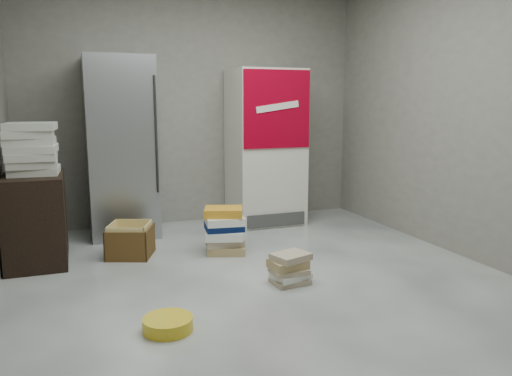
{
  "coord_description": "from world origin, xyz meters",
  "views": [
    {
      "loc": [
        -1.37,
        -3.36,
        1.43
      ],
      "look_at": [
        0.11,
        0.7,
        0.68
      ],
      "focal_mm": 35.0,
      "sensor_mm": 36.0,
      "label": 1
    }
  ],
  "objects_px": {
    "steel_fridge": "(121,148)",
    "cardboard_box": "(130,243)",
    "wood_shelf": "(36,219)",
    "coke_cooler": "(265,147)",
    "phonebook_stack_main": "(225,230)"
  },
  "relations": [
    {
      "from": "coke_cooler",
      "to": "cardboard_box",
      "type": "relative_size",
      "value": 3.61
    },
    {
      "from": "steel_fridge",
      "to": "coke_cooler",
      "type": "bearing_deg",
      "value": -0.18
    },
    {
      "from": "phonebook_stack_main",
      "to": "wood_shelf",
      "type": "bearing_deg",
      "value": 179.68
    },
    {
      "from": "steel_fridge",
      "to": "coke_cooler",
      "type": "distance_m",
      "value": 1.65
    },
    {
      "from": "steel_fridge",
      "to": "phonebook_stack_main",
      "type": "bearing_deg",
      "value": -51.59
    },
    {
      "from": "wood_shelf",
      "to": "coke_cooler",
      "type": "bearing_deg",
      "value": 16.28
    },
    {
      "from": "steel_fridge",
      "to": "phonebook_stack_main",
      "type": "distance_m",
      "value": 1.52
    },
    {
      "from": "steel_fridge",
      "to": "cardboard_box",
      "type": "height_order",
      "value": "steel_fridge"
    },
    {
      "from": "coke_cooler",
      "to": "cardboard_box",
      "type": "distance_m",
      "value": 2.03
    },
    {
      "from": "coke_cooler",
      "to": "phonebook_stack_main",
      "type": "height_order",
      "value": "coke_cooler"
    },
    {
      "from": "steel_fridge",
      "to": "cardboard_box",
      "type": "bearing_deg",
      "value": -91.98
    },
    {
      "from": "coke_cooler",
      "to": "wood_shelf",
      "type": "height_order",
      "value": "coke_cooler"
    },
    {
      "from": "cardboard_box",
      "to": "phonebook_stack_main",
      "type": "bearing_deg",
      "value": 6.91
    },
    {
      "from": "steel_fridge",
      "to": "phonebook_stack_main",
      "type": "relative_size",
      "value": 4.21
    },
    {
      "from": "cardboard_box",
      "to": "coke_cooler",
      "type": "bearing_deg",
      "value": 46.93
    }
  ]
}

